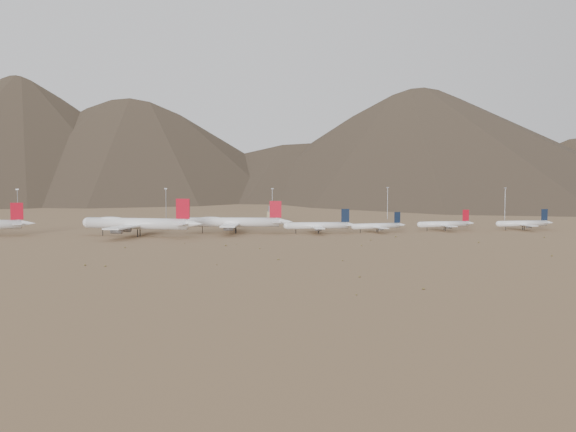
{
  "coord_description": "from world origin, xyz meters",
  "views": [
    {
      "loc": [
        -9.6,
        -357.22,
        36.67
      ],
      "look_at": [
        32.16,
        30.0,
        10.67
      ],
      "focal_mm": 40.0,
      "sensor_mm": 36.0,
      "label": 1
    }
  ],
  "objects": [
    {
      "name": "ground",
      "position": [
        0.0,
        0.0,
        0.0
      ],
      "size": [
        3000.0,
        3000.0,
        0.0
      ],
      "primitive_type": "plane",
      "color": "#8E6B49",
      "rests_on": "ground"
    },
    {
      "name": "mountain_ridge",
      "position": [
        0.0,
        900.0,
        150.0
      ],
      "size": [
        4400.0,
        1000.0,
        300.0
      ],
      "color": "#4C3F2D",
      "rests_on": "ground"
    },
    {
      "name": "widebody_centre",
      "position": [
        -56.88,
        20.11,
        7.67
      ],
      "size": [
        71.77,
        57.24,
        22.24
      ],
      "rotation": [
        0.0,
        0.0,
        -0.34
      ],
      "color": "white",
      "rests_on": "ground"
    },
    {
      "name": "widebody_east",
      "position": [
        -0.32,
        35.48,
        6.82
      ],
      "size": [
        66.39,
        51.59,
        19.79
      ],
      "rotation": [
        0.0,
        0.0,
        -0.13
      ],
      "color": "white",
      "rests_on": "ground"
    },
    {
      "name": "narrowbody_a",
      "position": [
        51.03,
        27.9,
        4.85
      ],
      "size": [
        45.3,
        32.3,
        14.95
      ],
      "rotation": [
        0.0,
        0.0,
        -0.01
      ],
      "color": "white",
      "rests_on": "ground"
    },
    {
      "name": "narrowbody_b",
      "position": [
        88.41,
        30.98,
        4.04
      ],
      "size": [
        37.18,
        27.3,
        12.44
      ],
      "rotation": [
        0.0,
        0.0,
        0.21
      ],
      "color": "white",
      "rests_on": "ground"
    },
    {
      "name": "narrowbody_c",
      "position": [
        134.15,
        37.56,
        4.3
      ],
      "size": [
        40.03,
        29.08,
        13.26
      ],
      "rotation": [
        0.0,
        0.0,
        0.14
      ],
      "color": "white",
      "rests_on": "ground"
    },
    {
      "name": "narrowbody_d",
      "position": [
        186.2,
        36.33,
        4.37
      ],
      "size": [
        40.79,
        29.47,
        13.47
      ],
      "rotation": [
        0.0,
        0.0,
        0.1
      ],
      "color": "white",
      "rests_on": "ground"
    },
    {
      "name": "control_tower",
      "position": [
        30.0,
        120.0,
        5.32
      ],
      "size": [
        8.0,
        8.0,
        12.0
      ],
      "color": "tan",
      "rests_on": "ground"
    },
    {
      "name": "mast_far_west",
      "position": [
        -151.01,
        112.18,
        14.2
      ],
      "size": [
        2.0,
        0.6,
        25.7
      ],
      "color": "gray",
      "rests_on": "ground"
    },
    {
      "name": "mast_west",
      "position": [
        -48.73,
        124.05,
        14.2
      ],
      "size": [
        2.0,
        0.6,
        25.7
      ],
      "color": "gray",
      "rests_on": "ground"
    },
    {
      "name": "mast_centre",
      "position": [
        29.72,
        115.76,
        14.2
      ],
      "size": [
        2.0,
        0.6,
        25.7
      ],
      "color": "gray",
      "rests_on": "ground"
    },
    {
      "name": "mast_east",
      "position": [
        124.6,
        143.48,
        14.2
      ],
      "size": [
        2.0,
        0.6,
        25.7
      ],
      "color": "gray",
      "rests_on": "ground"
    },
    {
      "name": "mast_far_east",
      "position": [
        211.94,
        120.1,
        14.2
      ],
      "size": [
        2.0,
        0.6,
        25.7
      ],
      "color": "gray",
      "rests_on": "ground"
    },
    {
      "name": "desert_scrub",
      "position": [
        14.74,
        -76.29,
        0.33
      ],
      "size": [
        416.48,
        178.32,
        0.98
      ],
      "color": "brown",
      "rests_on": "ground"
    }
  ]
}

